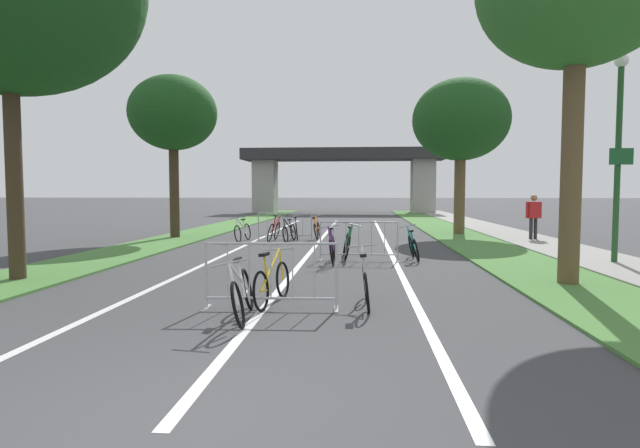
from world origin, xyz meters
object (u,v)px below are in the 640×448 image
bicycle_black_5 (289,232)px  bicycle_yellow_7 (272,282)px  bicycle_red_6 (274,231)px  bicycle_white_10 (243,232)px  lamppost_with_sign (619,141)px  bicycle_silver_2 (366,284)px  crowd_barrier_second (359,242)px  bicycle_purple_9 (333,248)px  bicycle_green_4 (347,245)px  pedestrian_pushing_bike (534,213)px  bicycle_orange_8 (317,230)px  tree_left_oak_near (173,114)px  crowd_barrier_third (285,226)px  bicycle_blue_1 (297,229)px  bicycle_teal_3 (413,247)px  crowd_barrier_nearest (271,277)px  tree_right_oak_mid (461,120)px  bicycle_white_0 (242,294)px

bicycle_black_5 → bicycle_yellow_7: bicycle_black_5 is taller
bicycle_red_6 → bicycle_white_10: 1.16m
lamppost_with_sign → bicycle_silver_2: bearing=-140.9°
bicycle_black_5 → bicycle_yellow_7: (1.17, -10.32, 0.01)m
bicycle_red_6 → bicycle_yellow_7: (1.76, -10.45, -0.03)m
bicycle_white_10 → crowd_barrier_second: bearing=137.1°
bicycle_silver_2 → bicycle_purple_9: size_ratio=0.90×
bicycle_green_4 → bicycle_black_5: size_ratio=0.99×
bicycle_red_6 → pedestrian_pushing_bike: 9.60m
bicycle_orange_8 → bicycle_black_5: bearing=-129.5°
tree_left_oak_near → crowd_barrier_third: tree_left_oak_near is taller
crowd_barrier_second → bicycle_silver_2: 5.27m
bicycle_green_4 → bicycle_orange_8: size_ratio=1.01×
lamppost_with_sign → bicycle_black_5: bearing=149.3°
lamppost_with_sign → bicycle_orange_8: lamppost_with_sign is taller
tree_left_oak_near → bicycle_blue_1: bearing=1.6°
tree_left_oak_near → pedestrian_pushing_bike: tree_left_oak_near is taller
lamppost_with_sign → bicycle_black_5: (-8.91, 5.29, -2.73)m
bicycle_teal_3 → bicycle_red_6: bicycle_red_6 is taller
bicycle_red_6 → crowd_barrier_nearest: bearing=-77.0°
tree_left_oak_near → bicycle_green_4: 9.88m
bicycle_yellow_7 → crowd_barrier_third: bearing=107.0°
bicycle_red_6 → pedestrian_pushing_bike: size_ratio=1.04×
bicycle_blue_1 → bicycle_teal_3: bicycle_teal_3 is taller
bicycle_white_10 → lamppost_with_sign: bearing=160.5°
crowd_barrier_second → pedestrian_pushing_bike: 8.74m
bicycle_teal_3 → bicycle_purple_9: bearing=-161.9°
bicycle_silver_2 → bicycle_green_4: size_ratio=0.94×
bicycle_black_5 → bicycle_white_10: bearing=8.8°
bicycle_yellow_7 → bicycle_white_10: (-2.91, 10.27, 0.00)m
crowd_barrier_nearest → bicycle_yellow_7: (-0.05, 0.38, -0.16)m
bicycle_blue_1 → bicycle_green_4: bearing=-77.0°
tree_left_oak_near → bicycle_orange_8: bearing=1.3°
bicycle_yellow_7 → pedestrian_pushing_bike: size_ratio=0.98×
bicycle_orange_8 → bicycle_purple_9: bearing=-80.0°
tree_right_oak_mid → bicycle_teal_3: (-2.76, -8.15, -4.46)m
bicycle_white_0 → bicycle_green_4: (1.32, 6.71, 0.02)m
bicycle_blue_1 → pedestrian_pushing_bike: size_ratio=0.94×
crowd_barrier_third → bicycle_red_6: size_ratio=1.17×
crowd_barrier_nearest → bicycle_silver_2: (1.46, 0.35, -0.15)m
bicycle_yellow_7 → bicycle_orange_8: bicycle_orange_8 is taller
bicycle_silver_2 → bicycle_green_4: bicycle_green_4 is taller
bicycle_red_6 → pedestrian_pushing_bike: pedestrian_pushing_bike is taller
tree_right_oak_mid → crowd_barrier_second: size_ratio=3.15×
bicycle_black_5 → bicycle_yellow_7: 10.38m
bicycle_orange_8 → bicycle_white_10: bicycle_orange_8 is taller
crowd_barrier_nearest → bicycle_white_10: size_ratio=1.26×
tree_left_oak_near → bicycle_yellow_7: tree_left_oak_near is taller
crowd_barrier_third → pedestrian_pushing_bike: size_ratio=1.21×
bicycle_white_0 → bicycle_orange_8: bearing=-96.4°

